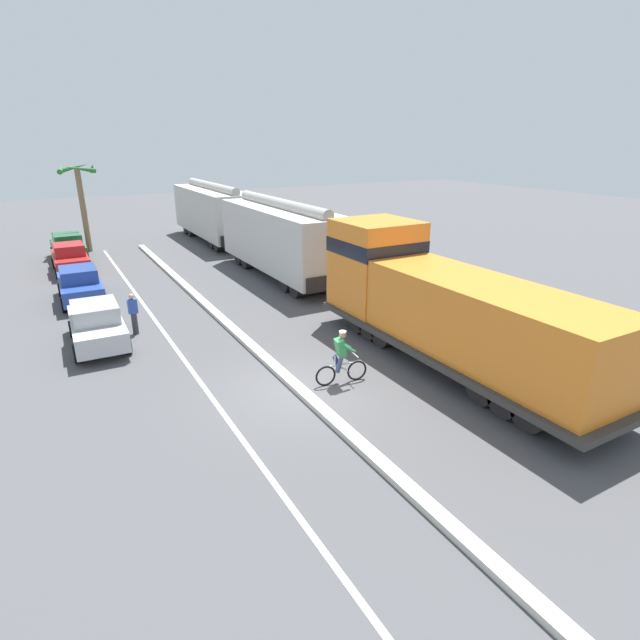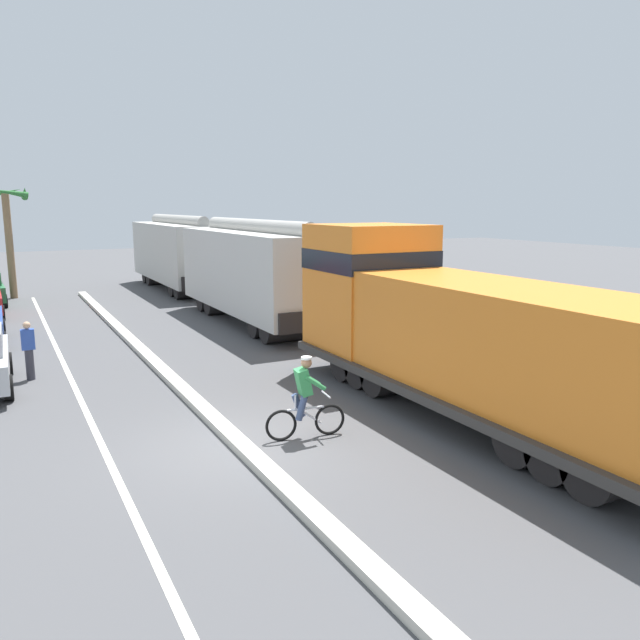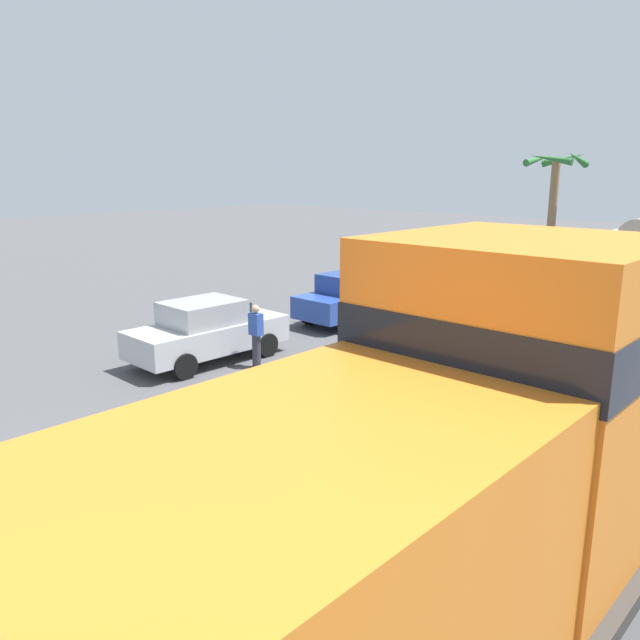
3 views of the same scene
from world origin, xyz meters
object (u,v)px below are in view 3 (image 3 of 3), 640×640
parked_car_green (499,266)px  pedestrian_by_cars (256,335)px  parked_car_blue (354,297)px  parked_car_red (454,275)px  locomotive (288,602)px  palm_tree_near (554,190)px  cyclist (47,530)px  parked_car_silver (207,331)px

parked_car_green → pedestrian_by_cars: same height
parked_car_blue → parked_car_red: size_ratio=1.00×
parked_car_red → locomotive: bearing=-62.2°
parked_car_red → parked_car_green: same height
parked_car_blue → palm_tree_near: bearing=82.6°
locomotive → cyclist: bearing=-177.4°
parked_car_silver → parked_car_green: 15.61m
parked_car_green → palm_tree_near: (1.34, 2.03, 3.23)m
locomotive → parked_car_green: size_ratio=2.72×
cyclist → parked_car_red: bearing=107.8°
locomotive → parked_car_red: (-9.96, 18.87, -0.98)m
cyclist → parked_car_blue: bearing=115.5°
parked_car_silver → pedestrian_by_cars: 1.45m
parked_car_blue → locomotive: bearing=-51.8°
parked_car_green → locomotive: bearing=-66.3°
parked_car_green → palm_tree_near: 4.04m
parked_car_blue → parked_car_red: (0.04, 6.17, 0.00)m
locomotive → palm_tree_near: 25.90m
locomotive → parked_car_blue: 16.20m
parked_car_blue → cyclist: bearing=-64.5°
parked_car_blue → parked_car_red: same height
parked_car_blue → cyclist: cyclist is taller
parked_car_silver → parked_car_red: (0.01, 12.14, 0.00)m
parked_car_silver → palm_tree_near: (1.48, 17.64, 3.23)m
locomotive → parked_car_red: 21.36m
pedestrian_by_cars → parked_car_green: bearing=94.6°
parked_car_green → palm_tree_near: bearing=56.5°
parked_car_red → cyclist: 20.00m
locomotive → parked_car_green: (-9.82, 22.35, -0.98)m
parked_car_red → cyclist: cyclist is taller
parked_car_silver → palm_tree_near: bearing=85.2°
parked_car_blue → cyclist: (6.15, -12.88, 0.00)m
cyclist → palm_tree_near: (-4.63, 24.55, 3.22)m
pedestrian_by_cars → locomotive: bearing=-40.0°
parked_car_blue → palm_tree_near: (1.52, 11.67, 3.23)m
parked_car_green → parked_car_silver: bearing=-90.5°
parked_car_red → pedestrian_by_cars: same height
parked_car_silver → parked_car_green: bearing=89.5°
locomotive → pedestrian_by_cars: (-8.60, 7.23, -0.95)m
locomotive → parked_car_silver: locomotive is taller
pedestrian_by_cars → parked_car_silver: bearing=-160.2°
parked_car_silver → parked_car_red: size_ratio=1.00×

